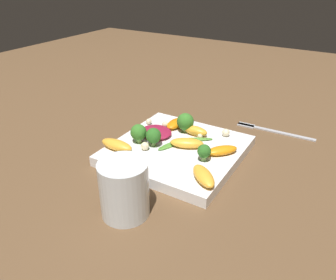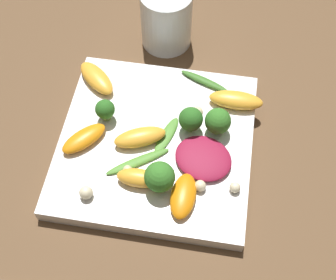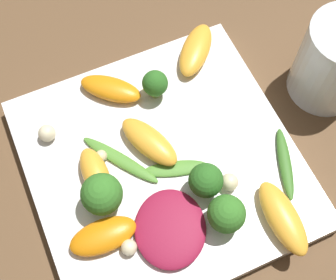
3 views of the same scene
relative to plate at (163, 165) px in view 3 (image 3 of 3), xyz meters
The scene contains 21 objects.
ground_plane 0.01m from the plate, ahead, with size 2.40×2.40×0.00m, color brown.
plate is the anchor object (origin of this frame).
drinking_glass 0.22m from the plate, 95.31° to the left, with size 0.08×0.08×0.10m.
radicchio_leaf_0 0.08m from the plate, 18.01° to the right, with size 0.10×0.09×0.01m.
orange_segment_0 0.03m from the plate, 164.27° to the right, with size 0.08×0.06×0.02m.
orange_segment_1 0.13m from the plate, 37.08° to the left, with size 0.08×0.03×0.02m.
orange_segment_2 0.10m from the plate, 58.61° to the right, with size 0.04×0.07×0.02m.
orange_segment_3 0.07m from the plate, 98.57° to the right, with size 0.06×0.03×0.02m.
orange_segment_4 0.14m from the plate, 140.42° to the left, with size 0.08×0.07×0.02m.
orange_segment_5 0.10m from the plate, 168.91° to the right, with size 0.07×0.07×0.02m.
broccoli_floret_0 0.08m from the plate, 75.54° to the right, with size 0.04×0.04×0.05m.
broccoli_floret_1 0.09m from the plate, 19.11° to the left, with size 0.04×0.04×0.04m.
broccoli_floret_2 0.06m from the plate, 29.38° to the left, with size 0.03×0.03×0.04m.
broccoli_floret_3 0.09m from the plate, 161.97° to the left, with size 0.03×0.03×0.04m.
arugula_sprig_0 0.02m from the plate, 29.88° to the left, with size 0.04×0.07×0.00m.
arugula_sprig_1 0.05m from the plate, 113.65° to the right, with size 0.08×0.06×0.01m.
arugula_sprig_2 0.13m from the plate, 63.91° to the left, with size 0.08×0.04×0.01m.
macadamia_nut_0 0.07m from the plate, 116.43° to the right, with size 0.01×0.01×0.01m.
macadamia_nut_1 0.13m from the plate, 126.64° to the right, with size 0.02×0.02×0.02m.
macadamia_nut_2 0.07m from the plate, 44.09° to the left, with size 0.02×0.02×0.02m.
macadamia_nut_3 0.10m from the plate, 42.74° to the right, with size 0.02×0.02×0.02m.
Camera 3 is at (0.17, -0.07, 0.47)m, focal length 50.00 mm.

